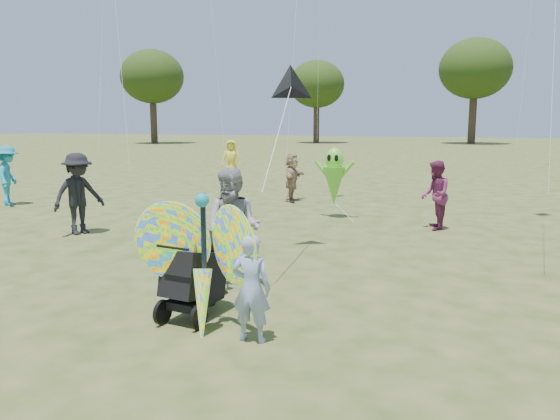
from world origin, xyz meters
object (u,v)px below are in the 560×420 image
Objects in this scene: adult_man at (233,229)px; crowd_d at (292,177)px; crowd_e at (435,195)px; crowd_g at (231,159)px; child_girl at (251,288)px; crowd_b at (78,194)px; jogging_stroller at (196,268)px; alien_kite at (334,179)px; crowd_i at (8,175)px; butterfly_kite at (203,262)px.

adult_man is 1.21× the size of crowd_d.
crowd_g reaches higher than crowd_e.
child_girl is at bearing -165.04° from crowd_d.
crowd_b is at bearing -100.76° from crowd_g.
crowd_g is at bearing 38.67° from crowd_d.
jogging_stroller is 0.63× the size of alien_kite.
jogging_stroller is at bearing -89.25° from alien_kite.
crowd_i is at bearing 113.91° from crowd_d.
butterfly_kite is at bearing -10.49° from child_girl.
child_girl is 0.69× the size of alien_kite.
crowd_b is 5.93m from jogging_stroller.
crowd_d is (2.74, 6.08, -0.14)m from crowd_b.
jogging_stroller is at bearing 127.48° from butterfly_kite.
alien_kite is (4.62, 3.73, 0.11)m from crowd_b.
adult_man is 1.65m from butterfly_kite.
crowd_b is at bearing 150.48° from jogging_stroller.
child_girl is 10.58m from crowd_d.
jogging_stroller is at bearing -90.85° from adult_man.
crowd_g is (-1.69, 11.41, -0.05)m from crowd_b.
adult_man is at bearing 99.61° from jogging_stroller.
crowd_e is 0.90× the size of crowd_i.
crowd_e reaches higher than jogging_stroller.
crowd_i is at bearing 83.40° from crowd_b.
crowd_i is 11.73m from butterfly_kite.
adult_man is 8.69m from crowd_d.
jogging_stroller is (0.04, -1.20, -0.25)m from adult_man.
child_girl is at bearing -102.70° from crowd_b.
jogging_stroller is at bearing -104.14° from crowd_b.
adult_man reaches higher than crowd_d.
adult_man reaches higher than crowd_e.
crowd_e is at bearing -120.08° from crowd_i.
butterfly_kite is (9.67, -6.65, -0.04)m from crowd_i.
crowd_g reaches higher than jogging_stroller.
crowd_d is at bearing 102.81° from butterfly_kite.
crowd_g is (-8.77, 8.35, 0.04)m from crowd_e.
crowd_i is at bearing -173.35° from alien_kite.
crowd_d is at bearing -133.34° from crowd_e.
alien_kite is at bearing 87.83° from adult_man.
butterfly_kite is (-2.05, -7.06, 0.04)m from crowd_e.
crowd_b is (-5.66, 4.08, 0.26)m from child_girl.
jogging_stroller is 0.61× the size of butterfly_kite.
jogging_stroller is 7.33m from alien_kite.
alien_kite reaches higher than crowd_g.
crowd_b reaches higher than child_girl.
crowd_g is at bearing 112.07° from adult_man.
crowd_d is 1.32× the size of jogging_stroller.
child_girl is at bearing -62.74° from adult_man.
crowd_b reaches higher than crowd_i.
crowd_i is at bearing 148.90° from adult_man.
jogging_stroller is (-2.37, -6.65, -0.15)m from crowd_e.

